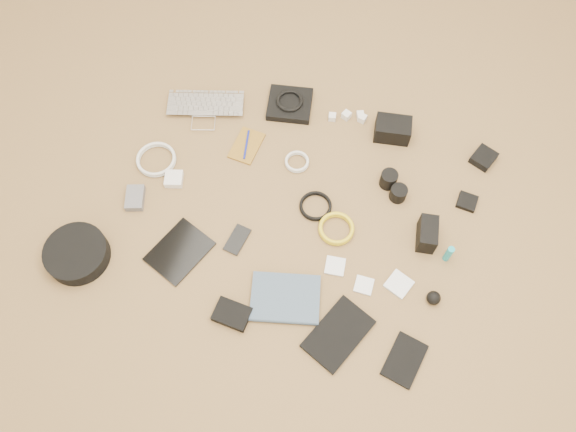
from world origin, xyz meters
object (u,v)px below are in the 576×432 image
(phone, at_px, (237,240))
(headphone_case, at_px, (77,254))
(dslr_camera, at_px, (393,129))
(tablet, at_px, (180,251))
(paperback, at_px, (283,323))
(laptop, at_px, (205,113))

(phone, bearing_deg, headphone_case, -147.27)
(dslr_camera, xyz_separation_m, tablet, (-0.61, -0.74, -0.04))
(headphone_case, distance_m, paperback, 0.78)
(tablet, distance_m, phone, 0.21)
(tablet, bearing_deg, headphone_case, -137.99)
(laptop, height_order, phone, laptop)
(phone, relative_size, paperback, 0.48)
(laptop, relative_size, tablet, 1.46)
(laptop, relative_size, headphone_case, 1.39)
(laptop, xyz_separation_m, headphone_case, (-0.20, -0.73, 0.02))
(laptop, distance_m, dslr_camera, 0.76)
(tablet, bearing_deg, dslr_camera, 71.03)
(headphone_case, bearing_deg, dslr_camera, 42.38)
(phone, relative_size, headphone_case, 0.51)
(phone, height_order, headphone_case, headphone_case)
(tablet, distance_m, paperback, 0.46)
(dslr_camera, distance_m, paperback, 0.89)
(dslr_camera, xyz_separation_m, paperback, (-0.17, -0.87, -0.03))
(phone, distance_m, headphone_case, 0.57)
(paperback, bearing_deg, tablet, 58.52)
(headphone_case, relative_size, paperback, 0.95)
(phone, bearing_deg, tablet, -141.33)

